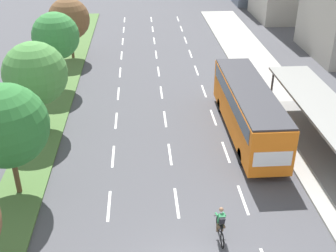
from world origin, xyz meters
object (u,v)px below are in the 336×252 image
at_px(bus, 248,106).
at_px(median_tree_second, 6,126).
at_px(cyclist, 221,225).
at_px(bus_shelter, 324,121).
at_px(median_tree_fourth, 56,36).
at_px(median_tree_third, 35,74).
at_px(median_tree_fifth, 69,19).

xyz_separation_m(bus, median_tree_second, (-13.57, -5.47, 2.05)).
bearing_deg(cyclist, bus_shelter, 44.55).
bearing_deg(median_tree_fourth, bus_shelter, -31.31).
distance_m(bus, median_tree_fourth, 16.29).
bearing_deg(median_tree_third, median_tree_second, -89.47).
xyz_separation_m(bus, median_tree_third, (-13.64, 1.70, 1.95)).
relative_size(median_tree_third, median_tree_fourth, 0.98).
distance_m(bus, median_tree_third, 13.88).
relative_size(bus, median_tree_fourth, 1.84).
distance_m(bus_shelter, median_tree_second, 18.34).
bearing_deg(median_tree_fifth, median_tree_second, -90.26).
relative_size(bus, median_tree_fifth, 1.96).
bearing_deg(bus, cyclist, -109.98).
relative_size(cyclist, median_tree_fourth, 0.30).
xyz_separation_m(median_tree_third, median_tree_fifth, (0.17, 14.34, -0.12)).
relative_size(median_tree_second, median_tree_fifth, 1.07).
distance_m(bus_shelter, bus, 4.70).
relative_size(bus_shelter, median_tree_fifth, 2.25).
relative_size(bus, cyclist, 6.20).
bearing_deg(cyclist, median_tree_third, 132.04).
bearing_deg(bus_shelter, median_tree_fifth, 134.65).
distance_m(bus_shelter, cyclist, 10.94).
bearing_deg(median_tree_third, cyclist, -47.96).
distance_m(median_tree_second, median_tree_fifth, 21.51).
bearing_deg(bus_shelter, median_tree_second, -168.78).
height_order(median_tree_second, median_tree_fifth, median_tree_second).
bearing_deg(cyclist, median_tree_fourth, 118.46).
xyz_separation_m(bus, cyclist, (-3.48, -9.57, -1.28)).
bearing_deg(bus_shelter, cyclist, -135.45).
relative_size(bus, median_tree_second, 1.84).
height_order(bus_shelter, median_tree_second, median_tree_second).
relative_size(median_tree_second, median_tree_third, 1.02).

